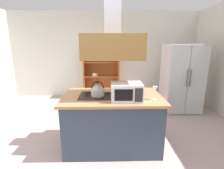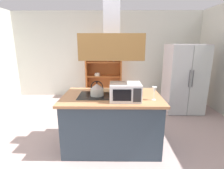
{
  "view_description": "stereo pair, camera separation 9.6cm",
  "coord_description": "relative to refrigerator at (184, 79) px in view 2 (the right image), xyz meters",
  "views": [
    {
      "loc": [
        0.15,
        -2.53,
        1.74
      ],
      "look_at": [
        0.21,
        0.44,
        1.0
      ],
      "focal_mm": 26.88,
      "sensor_mm": 36.0,
      "label": 1
    },
    {
      "loc": [
        0.25,
        -2.53,
        1.74
      ],
      "look_at": [
        0.21,
        0.44,
        1.0
      ],
      "focal_mm": 26.88,
      "sensor_mm": 36.0,
      "label": 2
    }
  ],
  "objects": [
    {
      "name": "ground_plane",
      "position": [
        -2.02,
        -1.65,
        -0.86
      ],
      "size": [
        7.8,
        7.8,
        0.0
      ],
      "primitive_type": "plane",
      "color": "#A78F8B"
    },
    {
      "name": "wall_back",
      "position": [
        -2.02,
        1.35,
        0.49
      ],
      "size": [
        6.0,
        0.12,
        2.7
      ],
      "primitive_type": "cube",
      "color": "silver",
      "rests_on": "ground"
    },
    {
      "name": "kitchen_island",
      "position": [
        -1.81,
        -1.56,
        -0.4
      ],
      "size": [
        1.6,
        0.98,
        0.9
      ],
      "color": "#303F4D",
      "rests_on": "ground"
    },
    {
      "name": "range_hood",
      "position": [
        -1.81,
        -1.56,
        0.93
      ],
      "size": [
        0.9,
        0.7,
        1.2
      ],
      "color": "olive"
    },
    {
      "name": "refrigerator",
      "position": [
        0.0,
        0.0,
        0.0
      ],
      "size": [
        0.9,
        0.78,
        1.71
      ],
      "color": "#BEB6BB",
      "rests_on": "ground"
    },
    {
      "name": "dish_cabinet",
      "position": [
        -2.1,
        1.13,
        -0.08
      ],
      "size": [
        1.13,
        0.4,
        1.77
      ],
      "color": "#A75826",
      "rests_on": "ground"
    },
    {
      "name": "kettle",
      "position": [
        -2.05,
        -1.56,
        0.15
      ],
      "size": [
        0.22,
        0.22,
        0.24
      ],
      "color": "beige",
      "rests_on": "kitchen_island"
    },
    {
      "name": "cutting_board",
      "position": [
        -1.96,
        -1.28,
        0.05
      ],
      "size": [
        0.35,
        0.25,
        0.02
      ],
      "primitive_type": "cube",
      "rotation": [
        0.0,
        0.0,
        -0.02
      ],
      "color": "tan",
      "rests_on": "kitchen_island"
    },
    {
      "name": "microwave",
      "position": [
        -1.61,
        -1.78,
        0.17
      ],
      "size": [
        0.46,
        0.35,
        0.26
      ],
      "color": "silver",
      "rests_on": "kitchen_island"
    },
    {
      "name": "wine_glass_on_counter",
      "position": [
        -1.17,
        -1.77,
        0.2
      ],
      "size": [
        0.08,
        0.08,
        0.21
      ],
      "color": "silver",
      "rests_on": "kitchen_island"
    },
    {
      "name": "fruit_bowl",
      "position": [
        -1.56,
        -1.38,
        0.09
      ],
      "size": [
        0.24,
        0.24,
        0.14
      ],
      "color": "brown",
      "rests_on": "kitchen_island"
    }
  ]
}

